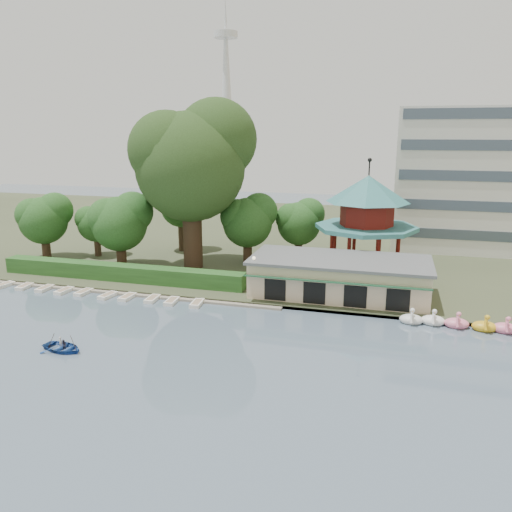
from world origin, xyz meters
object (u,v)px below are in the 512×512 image
at_px(big_tree, 192,158).
at_px(boathouse, 339,276).
at_px(pavilion, 367,214).
at_px(dock, 130,293).
at_px(rowboat_with_passengers, 62,345).

bearing_deg(big_tree, boathouse, -18.35).
bearing_deg(big_tree, pavilion, 10.30).
bearing_deg(big_tree, dock, -106.11).
relative_size(big_tree, rowboat_with_passengers, 3.79).
height_order(big_tree, rowboat_with_passengers, big_tree).
bearing_deg(pavilion, big_tree, -169.70).
height_order(boathouse, rowboat_with_passengers, boathouse).
relative_size(dock, big_tree, 1.64).
bearing_deg(rowboat_with_passengers, pavilion, 52.92).
bearing_deg(pavilion, dock, -148.34).
height_order(boathouse, big_tree, big_tree).
height_order(dock, boathouse, boathouse).
relative_size(pavilion, big_tree, 0.65).
height_order(dock, big_tree, big_tree).
height_order(boathouse, pavilion, pavilion).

